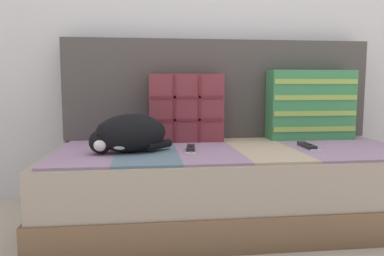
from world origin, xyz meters
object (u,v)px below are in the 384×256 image
object	(u,v)px
game_remote_far	(191,149)
game_remote_near	(307,146)
throw_pillow_quilted	(186,108)
sleeping_cat	(128,135)
couch	(231,182)
throw_pillow_striped	(310,105)

from	to	relation	value
game_remote_far	game_remote_near	bearing A→B (deg)	0.85
throw_pillow_quilted	game_remote_far	distance (m)	0.34
throw_pillow_quilted	sleeping_cat	bearing A→B (deg)	-132.79
throw_pillow_quilted	game_remote_near	distance (m)	0.63
throw_pillow_quilted	sleeping_cat	size ratio (longest dim) A/B	1.06
couch	sleeping_cat	world-z (taller)	sleeping_cat
sleeping_cat	game_remote_far	xyz separation A→B (m)	(0.28, 0.02, -0.07)
throw_pillow_striped	game_remote_near	xyz separation A→B (m)	(-0.14, -0.28, -0.18)
couch	throw_pillow_striped	xyz separation A→B (m)	(0.48, 0.20, 0.36)
couch	game_remote_far	xyz separation A→B (m)	(-0.21, -0.09, 0.18)
throw_pillow_quilted	game_remote_far	size ratio (longest dim) A/B	2.04
throw_pillow_striped	sleeping_cat	size ratio (longest dim) A/B	1.29
throw_pillow_striped	game_remote_near	size ratio (longest dim) A/B	2.23
game_remote_near	game_remote_far	xyz separation A→B (m)	(-0.55, -0.01, -0.00)
throw_pillow_quilted	throw_pillow_striped	bearing A→B (deg)	-0.04
throw_pillow_striped	couch	bearing A→B (deg)	-156.96
game_remote_far	throw_pillow_striped	bearing A→B (deg)	23.02
couch	game_remote_near	distance (m)	0.40
throw_pillow_quilted	sleeping_cat	world-z (taller)	throw_pillow_quilted
couch	game_remote_far	size ratio (longest dim) A/B	9.16
couch	sleeping_cat	size ratio (longest dim) A/B	4.78
sleeping_cat	game_remote_near	world-z (taller)	sleeping_cat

